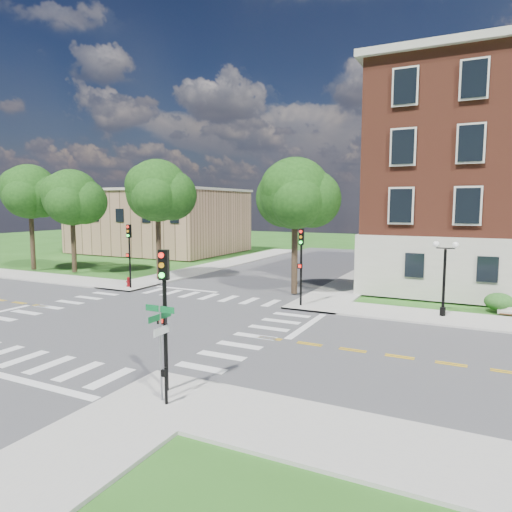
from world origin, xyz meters
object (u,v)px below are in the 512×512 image
at_px(traffic_signal_nw, 129,247).
at_px(traffic_signal_se, 164,302).
at_px(street_sign_pole, 161,334).
at_px(push_button_post, 166,384).
at_px(twin_lamp_west, 444,274).
at_px(traffic_signal_ne, 301,257).
at_px(fire_hydrant, 128,282).

bearing_deg(traffic_signal_nw, traffic_signal_se, -45.12).
xyz_separation_m(street_sign_pole, push_button_post, (0.30, -0.19, -1.51)).
distance_m(traffic_signal_se, twin_lamp_west, 17.22).
bearing_deg(traffic_signal_ne, fire_hydrant, 178.62).
bearing_deg(push_button_post, traffic_signal_ne, 94.65).
height_order(traffic_signal_ne, traffic_signal_nw, same).
xyz_separation_m(street_sign_pole, fire_hydrant, (-15.18, 15.42, -1.84)).
relative_size(traffic_signal_ne, traffic_signal_nw, 1.00).
relative_size(push_button_post, fire_hydrant, 1.60).
bearing_deg(traffic_signal_ne, traffic_signal_se, -87.64).
distance_m(twin_lamp_west, fire_hydrant, 22.53).
xyz_separation_m(twin_lamp_west, push_button_post, (-6.94, -16.31, -1.73)).
relative_size(street_sign_pole, fire_hydrant, 4.13).
bearing_deg(twin_lamp_west, traffic_signal_nw, -177.34).
distance_m(traffic_signal_ne, street_sign_pole, 15.13).
relative_size(traffic_signal_nw, fire_hydrant, 6.40).
height_order(twin_lamp_west, fire_hydrant, twin_lamp_west).
xyz_separation_m(traffic_signal_se, twin_lamp_west, (7.59, 15.44, -0.66)).
xyz_separation_m(traffic_signal_se, traffic_signal_nw, (-14.36, 14.43, 0.00)).
bearing_deg(street_sign_pole, traffic_signal_nw, 134.24).
xyz_separation_m(traffic_signal_ne, push_button_post, (1.24, -15.26, -2.39)).
xyz_separation_m(twin_lamp_west, fire_hydrant, (-22.43, -0.71, -2.06)).
distance_m(traffic_signal_ne, push_button_post, 15.50).
bearing_deg(traffic_signal_nw, street_sign_pole, -45.76).
distance_m(street_sign_pole, push_button_post, 1.55).
height_order(traffic_signal_ne, street_sign_pole, traffic_signal_ne).
height_order(traffic_signal_ne, push_button_post, traffic_signal_ne).
bearing_deg(traffic_signal_se, traffic_signal_ne, 92.36).
height_order(push_button_post, fire_hydrant, push_button_post).
bearing_deg(street_sign_pole, traffic_signal_se, 117.07).
distance_m(traffic_signal_nw, push_button_post, 21.56).
bearing_deg(street_sign_pole, traffic_signal_ne, 93.57).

